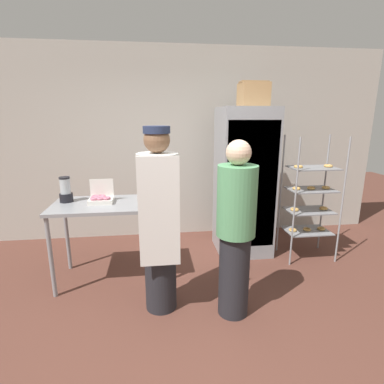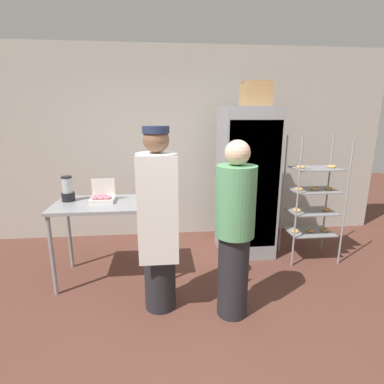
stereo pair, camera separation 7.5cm
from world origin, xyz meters
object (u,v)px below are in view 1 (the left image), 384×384
at_px(refrigerator, 244,182).
at_px(cardboard_storage_box, 253,94).
at_px(blender_pitcher, 66,191).
at_px(baking_rack, 310,200).
at_px(person_baker, 159,220).
at_px(person_customer, 236,230).
at_px(donut_box, 101,199).

distance_m(refrigerator, cardboard_storage_box, 1.13).
bearing_deg(refrigerator, blender_pitcher, -168.15).
bearing_deg(baking_rack, blender_pitcher, -177.15).
distance_m(baking_rack, person_baker, 2.16).
bearing_deg(refrigerator, cardboard_storage_box, -0.50).
relative_size(blender_pitcher, person_baker, 0.16).
bearing_deg(blender_pitcher, person_customer, -28.13).
bearing_deg(person_baker, refrigerator, 45.54).
xyz_separation_m(refrigerator, donut_box, (-1.79, -0.55, -0.02)).
xyz_separation_m(refrigerator, blender_pitcher, (-2.18, -0.46, 0.06)).
relative_size(baking_rack, blender_pitcher, 5.69).
height_order(refrigerator, blender_pitcher, refrigerator).
xyz_separation_m(person_baker, person_customer, (0.68, -0.17, -0.07)).
xyz_separation_m(donut_box, person_baker, (0.62, -0.64, -0.05)).
relative_size(blender_pitcher, person_customer, 0.17).
xyz_separation_m(baking_rack, donut_box, (-2.59, -0.24, 0.17)).
height_order(refrigerator, person_baker, refrigerator).
bearing_deg(baking_rack, cardboard_storage_box, 157.04).
height_order(blender_pitcher, cardboard_storage_box, cardboard_storage_box).
distance_m(refrigerator, baking_rack, 0.88).
height_order(baking_rack, cardboard_storage_box, cardboard_storage_box).
bearing_deg(cardboard_storage_box, baking_rack, -22.96).
relative_size(refrigerator, blender_pitcher, 6.92).
xyz_separation_m(refrigerator, person_customer, (-0.48, -1.36, -0.14)).
distance_m(refrigerator, person_customer, 1.45).
xyz_separation_m(blender_pitcher, cardboard_storage_box, (2.25, 0.46, 1.07)).
bearing_deg(donut_box, person_customer, -31.86).
distance_m(refrigerator, blender_pitcher, 2.23).
bearing_deg(donut_box, blender_pitcher, 166.34).
bearing_deg(refrigerator, person_baker, -134.46).
bearing_deg(blender_pitcher, person_baker, -35.85).
distance_m(refrigerator, person_baker, 1.67).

